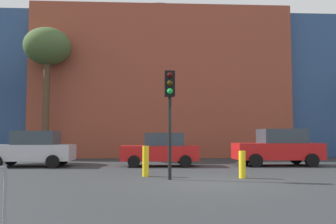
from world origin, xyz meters
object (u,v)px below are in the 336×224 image
parked_car_2 (278,147)px  bollard_yellow_0 (242,165)px  parked_car_0 (32,149)px  traffic_light_island (170,99)px  bare_tree_1 (47,50)px  parked_car_1 (161,150)px  bollard_yellow_1 (146,161)px

parked_car_2 → bollard_yellow_0: size_ratio=4.47×
parked_car_0 → bollard_yellow_0: bearing=150.1°
traffic_light_island → bare_tree_1: bearing=-146.4°
parked_car_1 → bollard_yellow_1: bearing=81.3°
bollard_yellow_1 → parked_car_0: bearing=141.3°
parked_car_1 → parked_car_2: parked_car_2 is taller
parked_car_1 → bollard_yellow_1: 4.59m
parked_car_0 → parked_car_1: 6.35m
parked_car_1 → parked_car_2: (6.03, -0.00, 0.10)m
parked_car_1 → bollard_yellow_0: parked_car_1 is taller
parked_car_2 → traffic_light_island: bearing=43.4°
bare_tree_1 → bollard_yellow_1: bare_tree_1 is taller
parked_car_0 → parked_car_2: (12.38, -0.00, 0.05)m
traffic_light_island → bollard_yellow_1: 2.59m
bollard_yellow_0 → bollard_yellow_1: bollard_yellow_1 is taller
traffic_light_island → bare_tree_1: 13.98m
traffic_light_island → bollard_yellow_1: size_ratio=3.35×
parked_car_1 → parked_car_2: bearing=180.0°
parked_car_0 → parked_car_2: parked_car_2 is taller
parked_car_0 → parked_car_2: 12.38m
parked_car_2 → bollard_yellow_0: bearing=58.1°
bare_tree_1 → parked_car_0: bearing=-79.6°
traffic_light_island → bollard_yellow_1: traffic_light_island is taller
parked_car_0 → parked_car_2: bearing=180.0°
bollard_yellow_1 → parked_car_1: bearing=81.3°
parked_car_0 → traffic_light_island: (6.50, -5.56, 1.90)m
bare_tree_1 → bollard_yellow_0: size_ratio=8.97×
bollard_yellow_1 → parked_car_2: bearing=34.0°
parked_car_0 → parked_car_1: bearing=-180.0°
bollard_yellow_0 → bollard_yellow_1: (-3.46, 0.71, 0.08)m
bare_tree_1 → bollard_yellow_0: 16.14m
parked_car_2 → traffic_light_island: (-5.88, -5.56, 1.85)m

